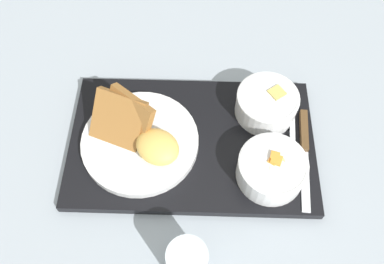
{
  "coord_description": "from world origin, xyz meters",
  "views": [
    {
      "loc": [
        0.03,
        0.36,
        0.66
      ],
      "look_at": [
        0.0,
        0.0,
        0.05
      ],
      "focal_mm": 38.0,
      "sensor_mm": 36.0,
      "label": 1
    }
  ],
  "objects_px": {
    "bowl_salad": "(272,168)",
    "bowl_soup": "(267,103)",
    "knife": "(304,143)",
    "glass_water": "(187,264)",
    "spoon": "(292,144)",
    "plate_main": "(139,138)"
  },
  "relations": [
    {
      "from": "spoon",
      "to": "plate_main",
      "type": "bearing_deg",
      "value": -84.45
    },
    {
      "from": "knife",
      "to": "spoon",
      "type": "height_order",
      "value": "knife"
    },
    {
      "from": "bowl_soup",
      "to": "glass_water",
      "type": "relative_size",
      "value": 1.3
    },
    {
      "from": "plate_main",
      "to": "glass_water",
      "type": "height_order",
      "value": "plate_main"
    },
    {
      "from": "glass_water",
      "to": "bowl_salad",
      "type": "bearing_deg",
      "value": -137.02
    },
    {
      "from": "bowl_soup",
      "to": "glass_water",
      "type": "bearing_deg",
      "value": 58.55
    },
    {
      "from": "spoon",
      "to": "glass_water",
      "type": "xyz_separation_m",
      "value": [
        0.21,
        0.2,
        0.02
      ]
    },
    {
      "from": "bowl_salad",
      "to": "bowl_soup",
      "type": "distance_m",
      "value": 0.13
    },
    {
      "from": "bowl_soup",
      "to": "glass_water",
      "type": "height_order",
      "value": "glass_water"
    },
    {
      "from": "bowl_salad",
      "to": "plate_main",
      "type": "xyz_separation_m",
      "value": [
        0.22,
        -0.08,
        -0.01
      ]
    },
    {
      "from": "plate_main",
      "to": "knife",
      "type": "height_order",
      "value": "plate_main"
    },
    {
      "from": "knife",
      "to": "spoon",
      "type": "distance_m",
      "value": 0.02
    },
    {
      "from": "bowl_soup",
      "to": "spoon",
      "type": "height_order",
      "value": "bowl_soup"
    },
    {
      "from": "bowl_salad",
      "to": "glass_water",
      "type": "height_order",
      "value": "glass_water"
    },
    {
      "from": "bowl_salad",
      "to": "bowl_soup",
      "type": "relative_size",
      "value": 1.02
    },
    {
      "from": "knife",
      "to": "glass_water",
      "type": "relative_size",
      "value": 2.23
    },
    {
      "from": "knife",
      "to": "bowl_soup",
      "type": "bearing_deg",
      "value": -131.55
    },
    {
      "from": "spoon",
      "to": "glass_water",
      "type": "distance_m",
      "value": 0.29
    },
    {
      "from": "knife",
      "to": "glass_water",
      "type": "distance_m",
      "value": 0.3
    },
    {
      "from": "bowl_soup",
      "to": "plate_main",
      "type": "distance_m",
      "value": 0.24
    },
    {
      "from": "bowl_soup",
      "to": "knife",
      "type": "xyz_separation_m",
      "value": [
        -0.06,
        0.08,
        -0.02
      ]
    },
    {
      "from": "bowl_soup",
      "to": "spoon",
      "type": "xyz_separation_m",
      "value": [
        -0.04,
        0.08,
        -0.02
      ]
    }
  ]
}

